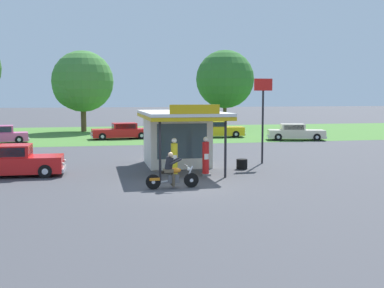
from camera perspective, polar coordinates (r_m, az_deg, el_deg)
ground_plane at (r=20.82m, az=-1.06°, el=-5.16°), size 300.00×300.00×0.00m
grass_verge_strip at (r=50.38m, az=-7.44°, el=1.27°), size 120.00×24.00×0.01m
service_station_kiosk at (r=26.73m, az=-1.78°, el=1.18°), size 4.12×7.16×3.58m
gas_pump_nearside at (r=23.17m, az=-2.17°, el=-1.84°), size 0.44×0.44×1.93m
gas_pump_offside at (r=23.48m, az=1.68°, el=-1.68°), size 0.44×0.44×1.96m
motorcycle_with_rider at (r=20.26m, az=-2.50°, el=-3.59°), size 2.32×0.70×1.58m
featured_classic_sedan at (r=24.97m, az=-21.07°, el=-2.05°), size 5.14×1.99×1.57m
parked_car_back_row_left at (r=45.64m, az=2.92°, el=1.73°), size 5.70×2.41×1.56m
parked_car_back_row_right at (r=44.25m, az=-8.57°, el=1.50°), size 5.60×2.37×1.48m
parked_car_back_row_centre_left at (r=43.61m, az=12.45°, el=1.36°), size 5.46×3.02×1.46m
bystander_admiring_sedan at (r=31.14m, az=-2.16°, el=0.08°), size 0.34×0.34×1.62m
tree_oak_distant_spare at (r=59.33m, az=4.03°, el=7.85°), size 7.26×7.26×9.71m
tree_oak_far_left at (r=54.12m, az=-13.37°, el=7.24°), size 6.83×6.83×9.04m
roadside_pole_sign at (r=27.92m, az=8.62°, el=4.58°), size 1.10×0.12×4.99m
spare_tire_stack at (r=25.79m, az=6.08°, el=-2.44°), size 0.60×0.60×0.54m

